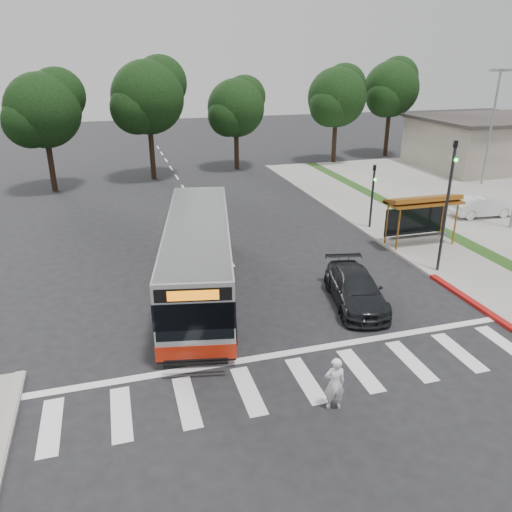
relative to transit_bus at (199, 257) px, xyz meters
name	(u,v)px	position (x,y,z in m)	size (l,w,h in m)	color
ground	(262,311)	(2.15, -2.82, -1.63)	(140.00, 140.00, 0.00)	black
sidewalk_east	(393,228)	(13.15, 5.18, -1.57)	(4.00, 40.00, 0.12)	gray
curb_east	(365,231)	(11.15, 5.18, -1.55)	(0.30, 40.00, 0.15)	#9E9991
curb_east_red	(474,303)	(11.15, -4.82, -1.55)	(0.32, 6.00, 0.15)	maroon
commercial_building	(495,144)	(32.15, 19.18, 0.57)	(14.00, 10.00, 4.40)	#AA9F8F
building_roof_cap	(499,118)	(32.15, 19.18, 2.92)	(14.60, 10.60, 0.30)	#383330
crosswalk_ladder	(306,380)	(2.15, -7.82, -1.62)	(18.00, 2.60, 0.01)	silver
bus_shelter	(422,205)	(12.95, 2.29, 0.72)	(4.20, 1.60, 2.86)	#965619
traffic_signal_ne_tall	(448,197)	(11.75, -1.32, 2.25)	(0.18, 0.37, 6.50)	black
traffic_signal_ne_short	(373,190)	(11.75, 5.67, 0.85)	(0.18, 0.37, 4.00)	black
lot_light_mid	(494,112)	(26.15, 13.18, 4.28)	(1.90, 0.35, 9.01)	gray
tree_ne_a	(337,96)	(18.23, 25.25, 4.76)	(6.16, 5.74, 9.30)	black
tree_ne_b	(392,88)	(25.23, 27.25, 5.29)	(6.16, 5.74, 10.02)	black
tree_north_a	(149,96)	(0.23, 23.25, 5.29)	(6.60, 6.15, 10.17)	black
tree_north_b	(236,107)	(8.22, 25.24, 4.03)	(5.72, 5.33, 8.43)	black
tree_north_c	(44,109)	(-7.77, 21.25, 4.66)	(6.16, 5.74, 9.30)	black
transit_bus	(199,257)	(0.00, 0.00, 0.00)	(2.73, 12.60, 3.26)	#B0B2B5
pedestrian	(335,383)	(2.44, -9.35, -0.74)	(0.65, 0.43, 1.78)	white
dark_sedan	(356,289)	(6.22, -3.27, -0.91)	(2.01, 4.95, 1.44)	black
parked_car_1	(482,206)	(19.97, 5.64, -0.85)	(1.44, 4.14, 1.36)	silver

